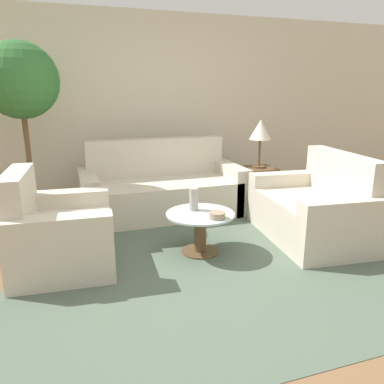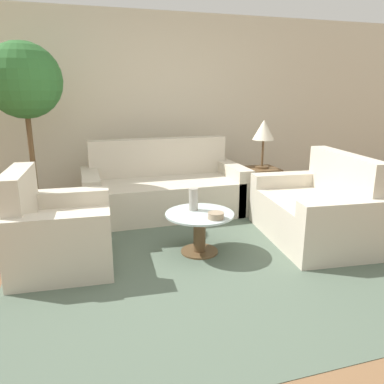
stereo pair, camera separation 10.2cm
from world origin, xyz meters
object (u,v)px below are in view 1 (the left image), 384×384
Objects in this scene: sofa_main at (162,190)px; table_lamp at (260,131)px; armchair at (56,236)px; vase at (194,199)px; coffee_table at (200,227)px; bowl at (217,215)px; loveseat at (316,211)px; potted_plant at (21,92)px.

sofa_main is 1.52m from table_lamp.
vase is at bearing -87.59° from armchair.
vase is (0.02, -1.23, 0.22)m from sofa_main.
coffee_table is at bearing -92.21° from armchair.
bowl is at bearing -129.78° from table_lamp.
table_lamp is at bearing -173.25° from loveseat.
table_lamp is 4.36× the size of bowl.
potted_plant is (-2.89, 1.43, 1.22)m from loveseat.
potted_plant is (-1.54, 0.08, 1.22)m from sofa_main.
bowl is (1.67, -1.61, -1.08)m from potted_plant.
bowl is (-1.22, -0.18, 0.14)m from loveseat.
vase is (-1.32, -1.14, -0.50)m from table_lamp.
table_lamp is at bearing 43.96° from coffee_table.
table_lamp reaches higher than vase.
armchair is at bearing -136.73° from sofa_main.
potted_plant is (-0.26, 1.28, 1.23)m from armchair.
armchair is 0.71× the size of loveseat.
sofa_main is 1.92m from loveseat.
loveseat is at bearing 8.26° from bowl.
vase is at bearing -139.26° from table_lamp.
potted_plant reaches higher than armchair.
bowl is (1.41, -0.33, 0.14)m from armchair.
sofa_main is 1.96× the size of armchair.
coffee_table is 4.48× the size of bowl.
loveseat is (2.63, -0.16, 0.00)m from armchair.
loveseat reaches higher than coffee_table.
table_lamp is at bearing -3.43° from potted_plant.
loveseat is at bearing -88.90° from table_lamp.
loveseat is 1.37m from vase.
sofa_main is at bearing 95.12° from bowl.
loveseat is 1.24m from bowl.
coffee_table is 0.28m from bowl.
sofa_main reaches higher than vase.
table_lamp reaches higher than loveseat.
table_lamp is at bearing 40.74° from vase.
coffee_table is at bearing 115.44° from bowl.
loveseat is 1.31m from coffee_table.
armchair is 1.46m from bowl.
vase is (-1.34, 0.12, 0.22)m from loveseat.
sofa_main is at bearing -2.91° from potted_plant.
table_lamp is 1.96m from bowl.
coffee_table is (0.04, -1.34, -0.03)m from sofa_main.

